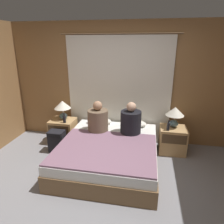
{
  "coord_description": "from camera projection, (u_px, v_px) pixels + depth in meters",
  "views": [
    {
      "loc": [
        0.63,
        -2.26,
        2.08
      ],
      "look_at": [
        0.0,
        1.09,
        0.89
      ],
      "focal_mm": 32.0,
      "sensor_mm": 36.0,
      "label": 1
    }
  ],
  "objects": [
    {
      "name": "pillow_right",
      "position": [
        134.0,
        123.0,
        4.12
      ],
      "size": [
        0.52,
        0.29,
        0.12
      ],
      "color": "silver",
      "rests_on": "bed"
    },
    {
      "name": "person_left_in_bed",
      "position": [
        98.0,
        120.0,
        3.83
      ],
      "size": [
        0.39,
        0.39,
        0.61
      ],
      "color": "brown",
      "rests_on": "bed"
    },
    {
      "name": "pillow_left",
      "position": [
        99.0,
        121.0,
        4.25
      ],
      "size": [
        0.52,
        0.29,
        0.12
      ],
      "color": "silver",
      "rests_on": "bed"
    },
    {
      "name": "lamp_left",
      "position": [
        63.0,
        107.0,
        4.24
      ],
      "size": [
        0.35,
        0.35,
        0.4
      ],
      "color": "slate",
      "rests_on": "nightstand_left"
    },
    {
      "name": "beer_bottle_on_left_stand",
      "position": [
        64.0,
        119.0,
        4.1
      ],
      "size": [
        0.06,
        0.06,
        0.21
      ],
      "color": "black",
      "rests_on": "nightstand_left"
    },
    {
      "name": "lamp_right",
      "position": [
        175.0,
        113.0,
        3.84
      ],
      "size": [
        0.35,
        0.35,
        0.4
      ],
      "color": "slate",
      "rests_on": "nightstand_right"
    },
    {
      "name": "nightstand_left",
      "position": [
        63.0,
        131.0,
        4.36
      ],
      "size": [
        0.51,
        0.46,
        0.51
      ],
      "color": "tan",
      "rests_on": "ground_plane"
    },
    {
      "name": "nightstand_right",
      "position": [
        172.0,
        140.0,
        3.95
      ],
      "size": [
        0.51,
        0.46,
        0.51
      ],
      "color": "tan",
      "rests_on": "ground_plane"
    },
    {
      "name": "beer_bottle_on_right_stand",
      "position": [
        168.0,
        127.0,
        3.74
      ],
      "size": [
        0.06,
        0.06,
        0.2
      ],
      "color": "black",
      "rests_on": "nightstand_right"
    },
    {
      "name": "curtain_panel",
      "position": [
        118.0,
        91.0,
        4.2
      ],
      "size": [
        2.38,
        0.02,
        2.26
      ],
      "color": "silver",
      "rests_on": "ground_plane"
    },
    {
      "name": "blanket_on_bed",
      "position": [
        105.0,
        149.0,
        3.22
      ],
      "size": [
        1.61,
        1.28,
        0.03
      ],
      "color": "slate",
      "rests_on": "bed"
    },
    {
      "name": "bed",
      "position": [
        109.0,
        153.0,
        3.57
      ],
      "size": [
        1.67,
        1.9,
        0.44
      ],
      "color": "brown",
      "rests_on": "ground_plane"
    },
    {
      "name": "wall_back",
      "position": [
        119.0,
        84.0,
        4.22
      ],
      "size": [
        4.74,
        0.06,
        2.5
      ],
      "color": "olive",
      "rests_on": "ground_plane"
    },
    {
      "name": "person_right_in_bed",
      "position": [
        131.0,
        121.0,
        3.72
      ],
      "size": [
        0.38,
        0.38,
        0.62
      ],
      "color": "black",
      "rests_on": "bed"
    },
    {
      "name": "backpack_on_floor",
      "position": [
        57.0,
        140.0,
        3.98
      ],
      "size": [
        0.31,
        0.25,
        0.44
      ],
      "color": "black",
      "rests_on": "ground_plane"
    },
    {
      "name": "ground_plane",
      "position": [
        98.0,
        194.0,
        2.89
      ],
      "size": [
        16.0,
        16.0,
        0.0
      ],
      "primitive_type": "plane",
      "color": "gray"
    }
  ]
}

